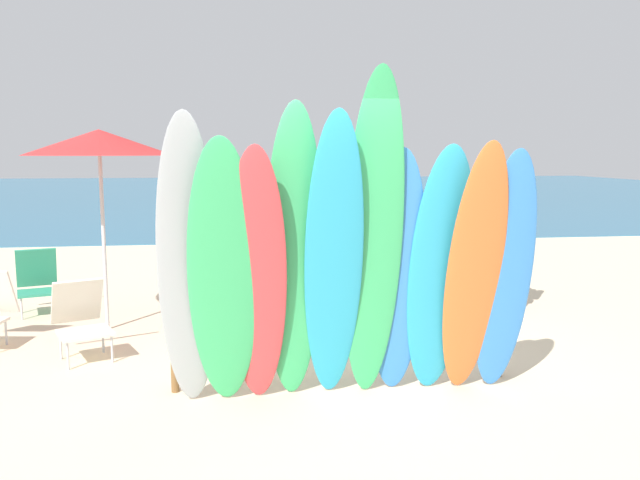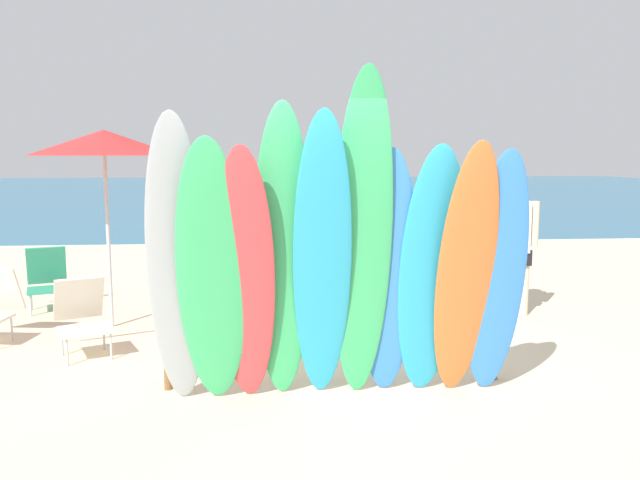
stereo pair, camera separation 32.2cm
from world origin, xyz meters
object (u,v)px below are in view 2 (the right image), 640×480
(surfboard_green_3, at_px, (282,257))
(beach_umbrella, at_px, (104,143))
(surfboard_teal_7, at_px, (431,274))
(surfboard_green_5, at_px, (362,241))
(beachgoer_by_water, at_px, (512,239))
(beach_chair_striped, at_px, (82,313))
(beachgoer_midbeach, at_px, (333,246))
(surfboard_blue_6, at_px, (388,275))
(surfboard_grey_0, at_px, (177,264))
(beachgoer_strolling, at_px, (216,250))
(surfboard_teal_4, at_px, (322,263))
(beach_chair_blue, at_px, (47,277))
(surfboard_red_2, at_px, (245,280))
(surfboard_blue_9, at_px, (497,276))
(beachgoer_photographing, at_px, (288,207))
(surfboard_green_1, at_px, (212,277))
(surfboard_rack, at_px, (335,334))
(surfboard_orange_8, at_px, (465,274))

(surfboard_green_3, bearing_deg, beach_umbrella, 128.03)
(surfboard_teal_7, bearing_deg, surfboard_green_5, -175.56)
(beachgoer_by_water, xyz_separation_m, beach_chair_striped, (-5.08, -1.14, -0.57))
(beachgoer_midbeach, bearing_deg, surfboard_green_5, -90.30)
(surfboard_blue_6, distance_m, surfboard_teal_7, 0.36)
(surfboard_grey_0, distance_m, surfboard_teal_7, 2.09)
(surfboard_green_3, distance_m, beachgoer_strolling, 2.76)
(surfboard_green_3, height_order, beach_chair_striped, surfboard_green_3)
(surfboard_teal_4, xyz_separation_m, beach_chair_blue, (-3.39, 3.65, -0.78))
(surfboard_green_5, xyz_separation_m, surfboard_blue_6, (0.24, 0.11, -0.31))
(surfboard_red_2, relative_size, beach_umbrella, 0.95)
(surfboard_teal_7, height_order, beachgoer_midbeach, surfboard_teal_7)
(surfboard_green_3, relative_size, beach_chair_striped, 2.91)
(surfboard_red_2, xyz_separation_m, surfboard_blue_9, (2.09, 0.04, -0.01))
(surfboard_blue_6, xyz_separation_m, beachgoer_photographing, (-0.54, 8.14, -0.11))
(surfboard_grey_0, relative_size, beach_chair_blue, 2.95)
(surfboard_grey_0, xyz_separation_m, surfboard_blue_6, (1.73, 0.09, -0.14))
(beachgoer_photographing, bearing_deg, surfboard_blue_9, 166.26)
(surfboard_teal_7, xyz_separation_m, beach_chair_blue, (-4.32, 3.55, -0.65))
(surfboard_green_1, distance_m, beach_chair_blue, 4.50)
(surfboard_blue_9, bearing_deg, surfboard_grey_0, -175.81)
(surfboard_red_2, height_order, beachgoer_strolling, surfboard_red_2)
(surfboard_red_2, relative_size, surfboard_teal_4, 0.89)
(surfboard_grey_0, distance_m, beachgoer_midbeach, 3.40)
(beach_umbrella, bearing_deg, surfboard_green_1, -61.66)
(surfboard_teal_4, xyz_separation_m, surfboard_blue_6, (0.57, 0.13, -0.14))
(surfboard_green_1, bearing_deg, beachgoer_by_water, 38.98)
(surfboard_rack, xyz_separation_m, beachgoer_strolling, (-1.22, 2.22, 0.45))
(surfboard_green_1, height_order, beachgoer_by_water, surfboard_green_1)
(beachgoer_photographing, distance_m, beachgoer_midbeach, 5.25)
(surfboard_grey_0, bearing_deg, beachgoer_strolling, 85.63)
(surfboard_orange_8, relative_size, beach_chair_striped, 2.60)
(beachgoer_photographing, bearing_deg, surfboard_blue_6, 160.08)
(surfboard_orange_8, bearing_deg, beachgoer_photographing, 96.51)
(surfboard_rack, relative_size, surfboard_teal_4, 1.24)
(surfboard_teal_7, relative_size, beach_chair_blue, 2.65)
(surfboard_grey_0, relative_size, surfboard_green_3, 0.97)
(surfboard_green_5, distance_m, beachgoer_photographing, 8.27)
(beach_chair_blue, xyz_separation_m, beach_umbrella, (1.07, -1.00, 1.77))
(surfboard_rack, relative_size, beach_chair_blue, 3.73)
(surfboard_green_1, relative_size, beachgoer_strolling, 1.44)
(surfboard_blue_9, relative_size, beach_chair_striped, 2.51)
(surfboard_red_2, bearing_deg, surfboard_blue_9, 3.82)
(surfboard_rack, distance_m, beachgoer_by_water, 3.46)
(beachgoer_by_water, height_order, beach_chair_blue, beachgoer_by_water)
(surfboard_grey_0, height_order, surfboard_blue_9, surfboard_grey_0)
(beach_chair_striped, distance_m, beach_umbrella, 2.05)
(beach_chair_blue, bearing_deg, beach_chair_striped, -81.39)
(surfboard_blue_6, height_order, surfboard_orange_8, surfboard_orange_8)
(surfboard_rack, height_order, beachgoer_photographing, beachgoer_photographing)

